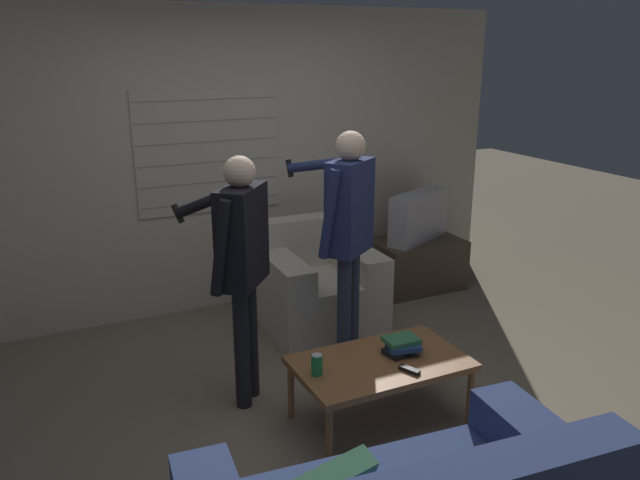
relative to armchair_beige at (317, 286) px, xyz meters
name	(u,v)px	position (x,y,z in m)	size (l,w,h in m)	color
ground_plane	(339,413)	(-0.44, -1.25, -0.34)	(16.00, 16.00, 0.00)	#7F705B
wall_back	(231,162)	(-0.45, 0.78, 0.94)	(5.20, 0.08, 2.55)	beige
armchair_beige	(317,286)	(0.00, 0.00, 0.00)	(0.90, 0.86, 0.86)	beige
coffee_table	(380,366)	(-0.26, -1.43, 0.03)	(1.03, 0.62, 0.41)	brown
tv_stand	(416,264)	(1.21, 0.36, -0.11)	(0.83, 0.55, 0.47)	#4C3D2D
tv	(418,216)	(1.21, 0.36, 0.36)	(0.74, 0.48, 0.46)	#B2B2B7
person_left_standing	(241,253)	(-0.92, -0.84, 0.67)	(0.51, 0.77, 1.61)	black
person_right_standing	(348,222)	(-0.09, -0.68, 0.72)	(0.48, 0.83, 1.69)	#33384C
book_stack	(402,346)	(-0.09, -1.41, 0.12)	(0.24, 0.20, 0.10)	black
soda_can	(317,365)	(-0.67, -1.41, 0.13)	(0.07, 0.07, 0.13)	#238E47
spare_remote	(409,370)	(-0.18, -1.62, 0.08)	(0.09, 0.14, 0.02)	black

